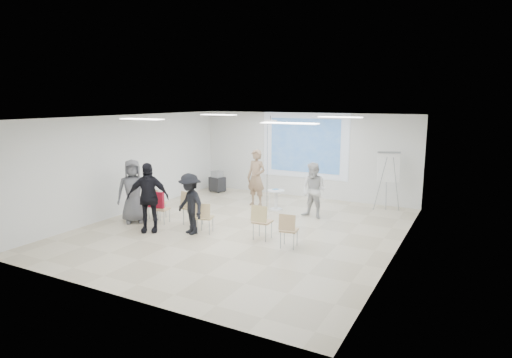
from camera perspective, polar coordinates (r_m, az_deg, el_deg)
The scene contains 30 objects.
floor at distance 11.65m, azimuth -1.86°, elevation -6.94°, with size 8.00×9.00×0.10m, color beige.
ceiling at distance 11.12m, azimuth -1.95°, elevation 8.48°, with size 8.00×9.00×0.10m, color white.
wall_back at distance 15.35m, azimuth 6.58°, elevation 3.18°, with size 8.00×0.10×3.00m, color silver.
wall_left at distance 13.73m, azimuth -16.74°, elevation 1.93°, with size 0.10×9.00×3.00m, color silver.
wall_right at distance 9.94m, azimuth 18.79°, elevation -1.33°, with size 0.10×9.00×3.00m, color silver.
projection_halo at distance 15.25m, azimuth 6.52°, elevation 4.46°, with size 3.20×0.01×2.30m, color silver.
projection_image at distance 15.24m, azimuth 6.50°, elevation 4.45°, with size 2.60×0.01×1.90m, color #3063A3.
pedestal_table at distance 13.53m, azimuth 2.68°, elevation -2.64°, with size 0.68×0.68×0.66m.
player_left at distance 13.95m, azimuth 0.04°, elevation 0.65°, with size 0.77×0.52×2.10m, color #9F7E61.
player_right at distance 12.63m, azimuth 7.71°, elevation -1.14°, with size 0.88×0.70×1.83m, color silver.
controller_left at distance 14.03m, azimuth 1.16°, elevation 2.09°, with size 0.04×0.11×0.04m, color silver.
controller_right at distance 12.86m, azimuth 7.38°, elevation 0.53°, with size 0.04×0.13×0.04m, color silver.
chair_far_left at distance 12.80m, azimuth -13.31°, elevation -2.89°, with size 0.43×0.46×0.91m.
chair_left_mid at distance 12.30m, azimuth -12.64°, elevation -3.68°, with size 0.44×0.47×0.81m.
chair_left_inner at distance 11.95m, azimuth -8.74°, elevation -3.49°, with size 0.54×0.57×0.97m.
chair_center at distance 11.19m, azimuth -6.92°, elevation -4.85°, with size 0.50×0.52×0.83m.
chair_right_inner at distance 10.61m, azimuth 0.69°, elevation -5.39°, with size 0.43×0.46×0.91m.
chair_right_far at distance 10.08m, azimuth 4.32°, elevation -6.49°, with size 0.45×0.48×0.84m.
red_jacket at distance 12.14m, azimuth -13.19°, elevation -2.72°, with size 0.47×0.11×0.44m, color #A61428.
laptop at distance 12.04m, azimuth -8.38°, elevation -3.64°, with size 0.36×0.26×0.03m, color black.
audience_left at distance 11.54m, azimuth -14.24°, elevation -1.75°, with size 1.23×0.74×2.12m, color black.
audience_mid at distance 11.16m, azimuth -8.79°, elevation -2.77°, with size 1.17×0.64×1.81m, color black.
audience_outer at distance 12.54m, azimuth -16.09°, elevation -1.09°, with size 0.99×0.65×2.02m, color slate.
flipchart_easel at distance 13.87m, azimuth 17.23°, elevation 1.48°, with size 0.76×0.61×1.87m.
av_cart at distance 16.29m, azimuth -5.19°, elevation -0.43°, with size 0.61×0.53×0.79m.
ceiling_projector at distance 12.41m, azimuth 1.92°, elevation 7.02°, with size 0.30×0.25×3.00m.
fluor_panel_nw at distance 13.87m, azimuth -5.04°, elevation 8.52°, with size 1.20×0.30×0.02m, color white.
fluor_panel_ne at distance 12.17m, azimuth 11.14°, elevation 8.09°, with size 1.20×0.30×0.02m, color white.
fluor_panel_sw at distance 11.10m, azimuth -14.99°, elevation 7.72°, with size 1.20×0.30×0.02m, color white.
fluor_panel_se at distance 8.88m, azimuth 4.48°, elevation 7.43°, with size 1.20×0.30×0.02m, color white.
Camera 1 is at (5.54, -9.64, 3.45)m, focal length 30.00 mm.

